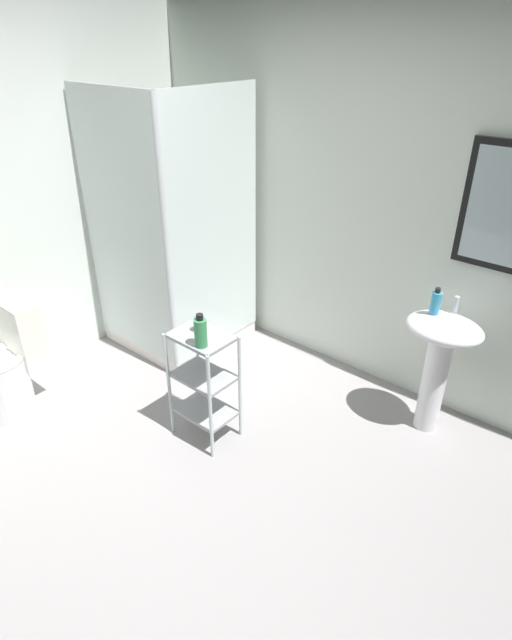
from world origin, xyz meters
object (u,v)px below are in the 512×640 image
storage_cart (204,378)px  rinse_cup (200,324)px  pedestal_sink (440,352)px  hand_soap_bottle (436,302)px  shower_stall (177,293)px  body_wash_bottle_green (201,332)px  toilet (6,369)px

storage_cart → rinse_cup: rinse_cup is taller
storage_cart → rinse_cup: (-0.04, 0.03, 0.35)m
pedestal_sink → hand_soap_bottle: hand_soap_bottle is taller
shower_stall → storage_cart: (0.96, -0.65, -0.03)m
storage_cart → body_wash_bottle_green: body_wash_bottle_green is taller
pedestal_sink → body_wash_bottle_green: bearing=-132.3°
body_wash_bottle_green → rinse_cup: body_wash_bottle_green is taller
pedestal_sink → hand_soap_bottle: size_ratio=4.88×
shower_stall → pedestal_sink: size_ratio=2.47×
toilet → hand_soap_bottle: hand_soap_bottle is taller
shower_stall → pedestal_sink: shower_stall is taller
rinse_cup → shower_stall: bearing=146.0°
toilet → pedestal_sink: bearing=36.2°
shower_stall → toilet: size_ratio=2.63×
pedestal_sink → storage_cart: (-1.05, -0.99, -0.14)m
storage_cart → body_wash_bottle_green: bearing=-44.1°
pedestal_sink → storage_cart: 1.45m
body_wash_bottle_green → shower_stall: bearing=145.0°
storage_cart → pedestal_sink: bearing=43.2°
toilet → hand_soap_bottle: 2.81m
pedestal_sink → body_wash_bottle_green: 1.47m
shower_stall → toilet: shower_stall is taller
hand_soap_bottle → toilet: bearing=-142.4°
shower_stall → storage_cart: 1.16m
toilet → rinse_cup: bearing=30.9°
pedestal_sink → toilet: 2.82m
storage_cart → body_wash_bottle_green: (0.08, -0.08, 0.39)m
storage_cart → body_wash_bottle_green: 0.41m
storage_cart → rinse_cup: bearing=142.9°
pedestal_sink → shower_stall: bearing=-170.5°
toilet → hand_soap_bottle: (2.18, 1.68, 0.57)m
shower_stall → rinse_cup: bearing=-34.0°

